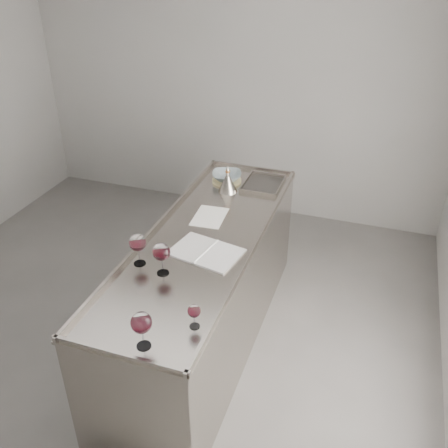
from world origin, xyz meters
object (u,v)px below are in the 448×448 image
(wine_glass_small, at_px, (194,312))
(notebook, at_px, (206,252))
(wine_glass_right, at_px, (141,323))
(wine_glass_left, at_px, (138,243))
(ceramic_bowl, at_px, (227,176))
(wine_funnel, at_px, (228,183))
(counter, at_px, (205,290))
(wine_glass_middle, at_px, (161,253))

(wine_glass_small, relative_size, notebook, 0.29)
(wine_glass_small, distance_m, notebook, 0.71)
(wine_glass_right, relative_size, notebook, 0.43)
(wine_glass_left, relative_size, ceramic_bowl, 0.89)
(ceramic_bowl, xyz_separation_m, wine_funnel, (0.07, -0.17, 0.02))
(wine_glass_right, bearing_deg, counter, 94.37)
(wine_glass_middle, height_order, ceramic_bowl, wine_glass_middle)
(wine_glass_middle, distance_m, ceramic_bowl, 1.37)
(notebook, distance_m, ceramic_bowl, 1.09)
(notebook, bearing_deg, wine_glass_right, -78.69)
(wine_glass_left, bearing_deg, counter, 57.39)
(notebook, bearing_deg, ceramic_bowl, 112.74)
(wine_glass_middle, relative_size, wine_glass_right, 1.00)
(wine_glass_middle, bearing_deg, wine_funnel, 88.95)
(wine_glass_left, xyz_separation_m, wine_glass_small, (0.55, -0.43, -0.05))
(wine_glass_small, bearing_deg, wine_glass_middle, 133.53)
(wine_glass_middle, bearing_deg, ceramic_bowl, 91.82)
(ceramic_bowl, relative_size, wine_funnel, 1.06)
(wine_glass_small, bearing_deg, ceramic_bowl, 103.17)
(counter, bearing_deg, ceramic_bowl, 98.61)
(notebook, relative_size, wine_funnel, 2.18)
(notebook, height_order, ceramic_bowl, ceramic_bowl)
(counter, relative_size, ceramic_bowl, 9.98)
(counter, distance_m, wine_glass_right, 1.25)
(wine_glass_left, distance_m, wine_glass_right, 0.74)
(wine_glass_small, relative_size, ceramic_bowl, 0.60)
(wine_glass_right, xyz_separation_m, notebook, (-0.00, 0.90, -0.15))
(wine_glass_small, bearing_deg, notebook, 105.79)
(counter, distance_m, notebook, 0.51)
(wine_glass_left, xyz_separation_m, wine_glass_right, (0.36, -0.65, -0.00))
(wine_glass_right, bearing_deg, wine_glass_left, 118.81)
(wine_glass_left, height_order, notebook, wine_glass_left)
(wine_glass_right, height_order, wine_glass_small, wine_glass_right)
(counter, distance_m, wine_funnel, 0.90)
(wine_glass_right, xyz_separation_m, wine_funnel, (-0.15, 1.80, -0.08))
(wine_glass_middle, bearing_deg, counter, 79.20)
(wine_glass_left, relative_size, wine_glass_middle, 1.00)
(wine_glass_left, xyz_separation_m, wine_glass_middle, (0.18, -0.05, 0.00))
(notebook, bearing_deg, wine_glass_small, -62.93)
(counter, relative_size, wine_glass_right, 11.28)
(counter, relative_size, notebook, 4.85)
(ceramic_bowl, bearing_deg, wine_glass_middle, -88.18)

